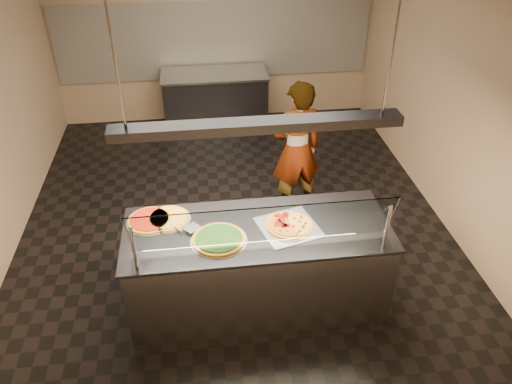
{
  "coord_description": "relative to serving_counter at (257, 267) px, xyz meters",
  "views": [
    {
      "loc": [
        -0.36,
        -4.8,
        3.69
      ],
      "look_at": [
        0.15,
        -0.88,
        1.02
      ],
      "focal_mm": 35.0,
      "sensor_mm": 36.0,
      "label": 1
    }
  ],
  "objects": [
    {
      "name": "pizza_cheese",
      "position": [
        -0.79,
        0.24,
        0.48
      ],
      "size": [
        0.41,
        0.41,
        0.03
      ],
      "color": "silver",
      "rests_on": "serving_counter"
    },
    {
      "name": "pizza_spatula",
      "position": [
        -0.66,
        0.07,
        0.49
      ],
      "size": [
        0.28,
        0.17,
        0.02
      ],
      "color": "#B7B7BC",
      "rests_on": "pizza_spinach"
    },
    {
      "name": "wall_back",
      "position": [
        -0.1,
        4.34,
        1.03
      ],
      "size": [
        5.0,
        0.02,
        3.0
      ],
      "primitive_type": "cube",
      "color": "tan",
      "rests_on": "ground"
    },
    {
      "name": "lamp_rod_right",
      "position": [
        1.0,
        0.0,
        2.03
      ],
      "size": [
        0.02,
        0.02,
        1.01
      ],
      "primitive_type": "cylinder",
      "color": "#B7B7BC",
      "rests_on": "ceiling"
    },
    {
      "name": "heat_lamp_housing",
      "position": [
        -0.0,
        0.0,
        1.48
      ],
      "size": [
        2.3,
        0.18,
        0.08
      ],
      "primitive_type": "cube",
      "color": "#2E2E32",
      "rests_on": "ceiling"
    },
    {
      "name": "sneeze_guard",
      "position": [
        -0.0,
        -0.34,
        0.76
      ],
      "size": [
        2.15,
        0.18,
        0.54
      ],
      "color": "#B7B7BC",
      "rests_on": "serving_counter"
    },
    {
      "name": "ground",
      "position": [
        -0.1,
        1.33,
        -0.48
      ],
      "size": [
        5.0,
        6.0,
        0.02
      ],
      "primitive_type": "cube",
      "color": "black",
      "rests_on": "ground"
    },
    {
      "name": "serving_counter",
      "position": [
        0.0,
        0.0,
        0.0
      ],
      "size": [
        2.39,
        0.94,
        0.93
      ],
      "color": "#B7B7BC",
      "rests_on": "ground"
    },
    {
      "name": "lamp_rod_left",
      "position": [
        -1.0,
        0.0,
        2.03
      ],
      "size": [
        0.02,
        0.02,
        1.01
      ],
      "primitive_type": "cylinder",
      "color": "#B7B7BC",
      "rests_on": "ceiling"
    },
    {
      "name": "tile_band",
      "position": [
        -0.1,
        4.31,
        0.83
      ],
      "size": [
        4.9,
        0.02,
        1.2
      ],
      "primitive_type": "cube",
      "color": "silver",
      "rests_on": "wall_back"
    },
    {
      "name": "prep_table",
      "position": [
        -0.16,
        3.88,
        0.0
      ],
      "size": [
        1.63,
        0.74,
        0.93
      ],
      "color": "#2E2E32",
      "rests_on": "ground"
    },
    {
      "name": "pizza_tomato",
      "position": [
        -0.96,
        0.23,
        0.48
      ],
      "size": [
        0.43,
        0.43,
        0.03
      ],
      "color": "silver",
      "rests_on": "serving_counter"
    },
    {
      "name": "perforated_tray",
      "position": [
        0.28,
        -0.01,
        0.47
      ],
      "size": [
        0.61,
        0.61,
        0.01
      ],
      "color": "silver",
      "rests_on": "serving_counter"
    },
    {
      "name": "wall_right",
      "position": [
        2.41,
        1.33,
        1.03
      ],
      "size": [
        0.02,
        6.0,
        3.0
      ],
      "primitive_type": "cube",
      "color": "tan",
      "rests_on": "ground"
    },
    {
      "name": "pizza_spinach",
      "position": [
        -0.35,
        -0.12,
        0.48
      ],
      "size": [
        0.5,
        0.5,
        0.03
      ],
      "color": "silver",
      "rests_on": "serving_counter"
    },
    {
      "name": "half_pizza_sausage",
      "position": [
        0.38,
        -0.02,
        0.49
      ],
      "size": [
        0.31,
        0.45,
        0.04
      ],
      "color": "#9C661E",
      "rests_on": "perforated_tray"
    },
    {
      "name": "half_pizza_pepperoni",
      "position": [
        0.18,
        -0.01,
        0.5
      ],
      "size": [
        0.31,
        0.45,
        0.05
      ],
      "color": "#9C661E",
      "rests_on": "perforated_tray"
    },
    {
      "name": "worker",
      "position": [
        0.66,
        1.53,
        0.37
      ],
      "size": [
        0.68,
        0.52,
        1.68
      ],
      "primitive_type": "imported",
      "rotation": [
        0.0,
        0.0,
        3.35
      ],
      "color": "#414048",
      "rests_on": "ground"
    },
    {
      "name": "wall_front",
      "position": [
        -0.1,
        -1.68,
        1.03
      ],
      "size": [
        5.0,
        0.02,
        3.0
      ],
      "primitive_type": "cube",
      "color": "tan",
      "rests_on": "ground"
    }
  ]
}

